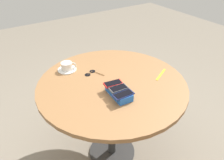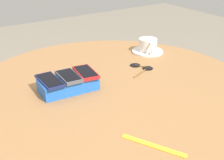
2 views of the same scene
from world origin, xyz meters
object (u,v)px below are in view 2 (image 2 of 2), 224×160
saucer (147,51)px  phone_box (68,84)px  phone_red (86,72)px  lanyard_strap (153,146)px  phone_gray (69,76)px  sunglasses (141,67)px  round_table (112,109)px  phone_navy (50,80)px  coffee_cup (148,45)px

saucer → phone_box: bearing=-162.6°
phone_red → lanyard_strap: 0.43m
phone_gray → sunglasses: bearing=3.3°
phone_box → lanyard_strap: bearing=-84.6°
sunglasses → phone_red: bearing=-175.5°
phone_red → saucer: phone_red is taller
round_table → phone_box: size_ratio=5.19×
sunglasses → saucer: bearing=42.8°
round_table → phone_gray: bearing=162.5°
round_table → phone_navy: bearing=165.4°
sunglasses → coffee_cup: bearing=42.5°
coffee_cup → sunglasses: coffee_cup is taller
phone_navy → phone_gray: (0.07, -0.01, 0.00)m
phone_red → phone_box: bearing=178.6°
round_table → phone_red: phone_red is taller
phone_gray → coffee_cup: bearing=17.3°
round_table → saucer: size_ratio=7.34×
phone_box → saucer: (0.50, 0.16, -0.02)m
saucer → lanyard_strap: saucer is taller
phone_navy → saucer: size_ratio=0.92×
phone_navy → coffee_cup: size_ratio=1.20×
round_table → phone_navy: 0.28m
phone_navy → phone_red: 0.14m
sunglasses → lanyard_strap: bearing=-125.2°
phone_red → sunglasses: phone_red is taller
phone_box → sunglasses: phone_box is taller
phone_box → saucer: 0.53m
lanyard_strap → sunglasses: (0.31, 0.45, 0.00)m
coffee_cup → saucer: bearing=64.5°
saucer → sunglasses: size_ratio=1.14×
phone_navy → saucer: phone_navy is taller
round_table → sunglasses: sunglasses is taller
phone_navy → saucer: (0.57, 0.15, -0.05)m
round_table → phone_navy: size_ratio=8.00×
round_table → phone_box: bearing=162.9°
saucer → lanyard_strap: size_ratio=0.81×
phone_navy → phone_red: phone_red is taller
phone_navy → coffee_cup: 0.59m
lanyard_strap → sunglasses: bearing=54.8°
saucer → sunglasses: bearing=-137.2°
lanyard_strap → phone_navy: bearing=103.7°
phone_navy → coffee_cup: (0.57, 0.15, -0.01)m
phone_box → coffee_cup: 0.53m
phone_gray → phone_red: 0.07m
phone_box → phone_red: (0.07, -0.00, 0.03)m
saucer → round_table: bearing=-149.1°
coffee_cup → phone_box: bearing=-162.8°
phone_navy → sunglasses: (0.42, 0.01, -0.05)m
round_table → lanyard_strap: 0.41m
round_table → phone_gray: size_ratio=8.74×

